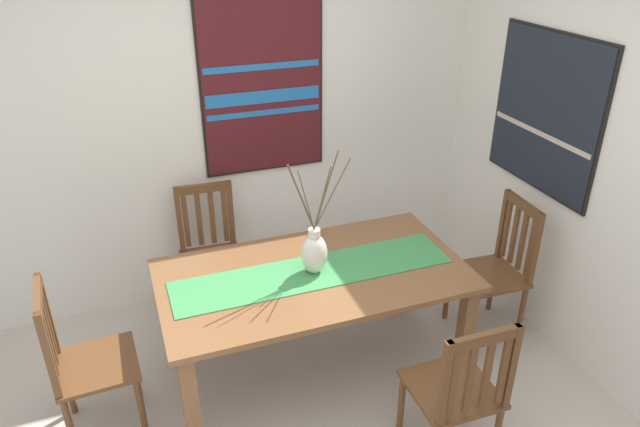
{
  "coord_description": "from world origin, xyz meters",
  "views": [
    {
      "loc": [
        -0.78,
        -2.05,
        2.61
      ],
      "look_at": [
        0.27,
        0.79,
        1.04
      ],
      "focal_mm": 32.84,
      "sensor_mm": 36.0,
      "label": 1
    }
  ],
  "objects_px": {
    "chair_2": "(211,251)",
    "chair_3": "(497,267)",
    "chair_0": "(459,390)",
    "chair_1": "(82,361)",
    "painting_on_back_wall": "(262,80)",
    "centerpiece_vase": "(314,252)",
    "painting_on_side_wall": "(546,113)",
    "dining_table": "(314,287)"
  },
  "relations": [
    {
      "from": "centerpiece_vase",
      "to": "chair_2",
      "type": "bearing_deg",
      "value": 117.52
    },
    {
      "from": "chair_0",
      "to": "chair_2",
      "type": "relative_size",
      "value": 0.99
    },
    {
      "from": "centerpiece_vase",
      "to": "painting_on_back_wall",
      "type": "relative_size",
      "value": 0.58
    },
    {
      "from": "chair_0",
      "to": "centerpiece_vase",
      "type": "bearing_deg",
      "value": 116.86
    },
    {
      "from": "dining_table",
      "to": "chair_3",
      "type": "relative_size",
      "value": 1.85
    },
    {
      "from": "chair_1",
      "to": "painting_on_back_wall",
      "type": "xyz_separation_m",
      "value": [
        1.35,
        1.16,
        1.1
      ]
    },
    {
      "from": "dining_table",
      "to": "chair_1",
      "type": "height_order",
      "value": "chair_1"
    },
    {
      "from": "chair_0",
      "to": "dining_table",
      "type": "bearing_deg",
      "value": 117.12
    },
    {
      "from": "centerpiece_vase",
      "to": "painting_on_side_wall",
      "type": "distance_m",
      "value": 1.72
    },
    {
      "from": "centerpiece_vase",
      "to": "chair_3",
      "type": "height_order",
      "value": "centerpiece_vase"
    },
    {
      "from": "chair_3",
      "to": "painting_on_side_wall",
      "type": "relative_size",
      "value": 0.96
    },
    {
      "from": "chair_2",
      "to": "painting_on_back_wall",
      "type": "relative_size",
      "value": 0.73
    },
    {
      "from": "chair_1",
      "to": "chair_2",
      "type": "distance_m",
      "value": 1.23
    },
    {
      "from": "dining_table",
      "to": "painting_on_back_wall",
      "type": "xyz_separation_m",
      "value": [
        0.04,
        1.15,
        0.95
      ]
    },
    {
      "from": "chair_1",
      "to": "chair_2",
      "type": "height_order",
      "value": "chair_1"
    },
    {
      "from": "dining_table",
      "to": "chair_1",
      "type": "xyz_separation_m",
      "value": [
        -1.31,
        -0.01,
        -0.15
      ]
    },
    {
      "from": "chair_1",
      "to": "chair_2",
      "type": "relative_size",
      "value": 1.01
    },
    {
      "from": "chair_0",
      "to": "chair_3",
      "type": "relative_size",
      "value": 0.98
    },
    {
      "from": "painting_on_back_wall",
      "to": "painting_on_side_wall",
      "type": "distance_m",
      "value": 1.86
    },
    {
      "from": "painting_on_side_wall",
      "to": "painting_on_back_wall",
      "type": "bearing_deg",
      "value": 147.71
    },
    {
      "from": "chair_1",
      "to": "chair_3",
      "type": "relative_size",
      "value": 1.0
    },
    {
      "from": "chair_3",
      "to": "chair_0",
      "type": "bearing_deg",
      "value": -133.92
    },
    {
      "from": "chair_3",
      "to": "painting_on_back_wall",
      "type": "relative_size",
      "value": 0.74
    },
    {
      "from": "chair_1",
      "to": "chair_3",
      "type": "height_order",
      "value": "same"
    },
    {
      "from": "centerpiece_vase",
      "to": "chair_2",
      "type": "relative_size",
      "value": 0.8
    },
    {
      "from": "centerpiece_vase",
      "to": "chair_2",
      "type": "height_order",
      "value": "centerpiece_vase"
    },
    {
      "from": "centerpiece_vase",
      "to": "chair_3",
      "type": "bearing_deg",
      "value": 0.2
    },
    {
      "from": "centerpiece_vase",
      "to": "chair_0",
      "type": "bearing_deg",
      "value": -63.14
    },
    {
      "from": "dining_table",
      "to": "chair_2",
      "type": "height_order",
      "value": "chair_2"
    },
    {
      "from": "centerpiece_vase",
      "to": "chair_1",
      "type": "bearing_deg",
      "value": -179.61
    },
    {
      "from": "dining_table",
      "to": "chair_3",
      "type": "height_order",
      "value": "chair_3"
    },
    {
      "from": "chair_1",
      "to": "chair_3",
      "type": "bearing_deg",
      "value": 0.29
    },
    {
      "from": "dining_table",
      "to": "painting_on_side_wall",
      "type": "relative_size",
      "value": 1.77
    },
    {
      "from": "dining_table",
      "to": "chair_0",
      "type": "bearing_deg",
      "value": -62.88
    },
    {
      "from": "centerpiece_vase",
      "to": "painting_on_side_wall",
      "type": "relative_size",
      "value": 0.75
    },
    {
      "from": "dining_table",
      "to": "chair_1",
      "type": "relative_size",
      "value": 1.85
    },
    {
      "from": "chair_0",
      "to": "chair_1",
      "type": "distance_m",
      "value": 1.96
    },
    {
      "from": "chair_2",
      "to": "painting_on_back_wall",
      "type": "xyz_separation_m",
      "value": [
        0.5,
        0.27,
        1.1
      ]
    },
    {
      "from": "chair_2",
      "to": "chair_3",
      "type": "bearing_deg",
      "value": -26.49
    },
    {
      "from": "centerpiece_vase",
      "to": "chair_1",
      "type": "xyz_separation_m",
      "value": [
        -1.31,
        -0.01,
        -0.39
      ]
    },
    {
      "from": "centerpiece_vase",
      "to": "chair_1",
      "type": "relative_size",
      "value": 0.79
    },
    {
      "from": "chair_2",
      "to": "chair_3",
      "type": "height_order",
      "value": "chair_3"
    }
  ]
}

